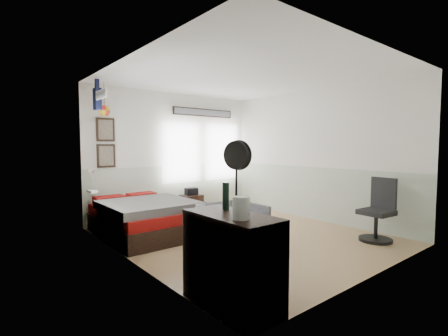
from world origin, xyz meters
The scene contains 12 objects.
ground_plane centered at (0.00, 0.00, -0.01)m, with size 4.00×4.50×0.01m, color tan.
room_shell centered at (-0.08, 0.19, 1.61)m, with size 4.02×4.52×2.71m.
wall_decor centered at (-1.10, 1.96, 2.10)m, with size 3.55×1.32×1.44m.
bed centered at (-1.30, 1.13, 0.30)m, with size 1.41×1.92×0.61m.
dresser centered at (-1.74, -1.75, 0.45)m, with size 0.48×1.00×0.90m, color black.
armchair centered at (-0.73, -0.59, 0.36)m, with size 0.77×0.80×0.73m, color slate.
nightstand centered at (0.26, 2.01, 0.22)m, with size 0.44×0.35×0.44m, color black.
task_chair centered at (1.51, -1.59, 0.42)m, with size 0.51×0.51×1.03m.
kettle centered at (-1.81, -1.96, 1.00)m, with size 0.17×0.15×0.20m.
bottle centered at (-1.64, -1.54, 1.04)m, with size 0.07×0.07×0.28m, color black.
stand_fan centered at (-1.69, -1.76, 1.44)m, with size 0.13×0.28×0.70m.
black_bag centered at (0.26, 2.01, 0.52)m, with size 0.27×0.17×0.16m, color black.
Camera 1 is at (-3.70, -4.05, 1.55)m, focal length 26.00 mm.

